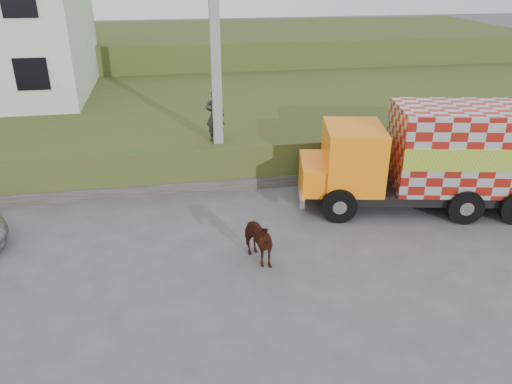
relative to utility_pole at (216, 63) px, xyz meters
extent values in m
plane|color=#474749|center=(1.00, -4.60, -4.08)|extent=(120.00, 120.00, 0.00)
cube|color=#2F551C|center=(1.00, 5.40, -3.33)|extent=(40.00, 12.00, 1.50)
cube|color=#2F551C|center=(1.00, 17.40, -2.58)|extent=(40.00, 12.00, 3.00)
cube|color=#595651|center=(-1.00, -0.40, -3.88)|extent=(16.00, 0.50, 0.40)
cube|color=gray|center=(0.00, 0.00, -0.08)|extent=(0.30, 0.30, 8.00)
cube|color=black|center=(5.98, -2.77, -3.47)|extent=(6.58, 3.25, 0.32)
cube|color=orange|center=(3.79, -2.33, -2.45)|extent=(2.06, 2.42, 1.85)
cube|color=orange|center=(2.75, -2.11, -3.01)|extent=(1.30, 2.09, 0.83)
cube|color=silver|center=(7.07, -2.99, -2.13)|extent=(4.62, 3.03, 2.41)
cube|color=yellow|center=(6.84, -4.10, -2.13)|extent=(4.19, 0.88, 0.65)
cube|color=yellow|center=(7.29, -1.88, -2.13)|extent=(4.19, 0.88, 0.65)
cube|color=silver|center=(2.30, -2.02, -3.57)|extent=(0.56, 2.12, 0.28)
cylinder|color=black|center=(3.13, -3.28, -3.57)|extent=(1.06, 0.52, 1.02)
cylinder|color=black|center=(3.55, -1.19, -3.57)|extent=(1.06, 0.52, 1.02)
cylinder|color=black|center=(6.67, -4.00, -3.57)|extent=(1.06, 0.52, 1.02)
cylinder|color=black|center=(7.10, -1.91, -3.57)|extent=(1.06, 0.52, 1.02)
cylinder|color=black|center=(8.55, -2.20, -3.57)|extent=(1.06, 0.52, 1.02)
imported|color=black|center=(0.36, -4.98, -3.46)|extent=(1.14, 1.59, 1.22)
imported|color=#2F2D2A|center=(-0.06, 0.20, -1.72)|extent=(0.64, 0.44, 1.72)
camera|label=1|loc=(-1.50, -15.60, 2.83)|focal=35.00mm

